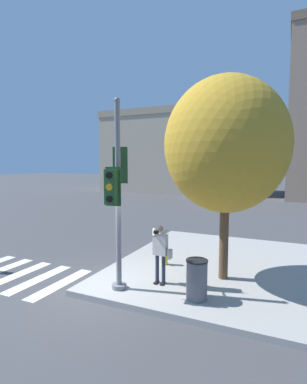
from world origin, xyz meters
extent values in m
plane|color=#424244|center=(0.00, 0.00, 0.00)|extent=(160.00, 160.00, 0.00)
cube|color=#9E9B96|center=(3.50, 3.50, 0.08)|extent=(8.00, 8.00, 0.16)
cube|color=silver|center=(-1.20, 0.08, 0.00)|extent=(0.43, 2.55, 0.01)
cube|color=silver|center=(-2.10, 0.08, 0.00)|extent=(0.43, 2.55, 0.01)
cube|color=silver|center=(-3.00, 0.08, 0.00)|extent=(0.43, 2.55, 0.01)
cylinder|color=slate|center=(0.76, 0.23, 0.22)|extent=(0.42, 0.42, 0.12)
cylinder|color=slate|center=(0.76, 0.23, 2.77)|extent=(0.15, 0.15, 4.98)
sphere|color=slate|center=(0.76, 0.23, 5.30)|extent=(0.16, 0.16, 0.16)
cylinder|color=slate|center=(0.69, 0.43, 3.59)|extent=(0.15, 0.28, 0.05)
cube|color=#234C23|center=(0.60, 0.68, 3.59)|extent=(0.36, 0.33, 0.90)
cube|color=#234C23|center=(0.64, 0.56, 3.59)|extent=(0.40, 0.17, 1.02)
cylinder|color=black|center=(0.55, 0.81, 3.89)|extent=(0.17, 0.09, 0.17)
cylinder|color=orange|center=(0.55, 0.81, 3.59)|extent=(0.17, 0.09, 0.17)
cylinder|color=black|center=(0.55, 0.81, 3.29)|extent=(0.17, 0.09, 0.17)
cylinder|color=slate|center=(0.80, 0.02, 3.04)|extent=(0.10, 0.29, 0.05)
cube|color=#234C23|center=(0.85, -0.24, 3.04)|extent=(0.34, 0.29, 0.90)
cube|color=#234C23|center=(0.83, -0.11, 3.04)|extent=(0.42, 0.10, 1.02)
cylinder|color=black|center=(0.87, -0.37, 3.34)|extent=(0.17, 0.06, 0.17)
cylinder|color=orange|center=(0.87, -0.37, 3.04)|extent=(0.17, 0.06, 0.17)
cylinder|color=black|center=(0.87, -0.37, 2.74)|extent=(0.17, 0.06, 0.17)
cube|color=black|center=(1.57, 0.99, 0.18)|extent=(0.09, 0.24, 0.05)
cube|color=black|center=(1.77, 0.99, 0.18)|extent=(0.09, 0.24, 0.05)
cylinder|color=#282D42|center=(1.57, 1.05, 0.58)|extent=(0.11, 0.11, 0.85)
cylinder|color=#282D42|center=(1.77, 1.05, 0.58)|extent=(0.11, 0.11, 0.85)
cube|color=beige|center=(1.67, 1.05, 1.30)|extent=(0.40, 0.22, 0.60)
sphere|color=tan|center=(1.67, 1.05, 1.76)|extent=(0.19, 0.19, 0.19)
cube|color=black|center=(1.67, 0.74, 1.74)|extent=(0.12, 0.10, 0.09)
cylinder|color=black|center=(1.67, 0.67, 1.74)|extent=(0.06, 0.08, 0.06)
cylinder|color=beige|center=(1.53, 0.91, 1.67)|extent=(0.23, 0.35, 0.22)
cylinder|color=beige|center=(1.80, 0.91, 1.67)|extent=(0.23, 0.35, 0.22)
cube|color=#B7B2A8|center=(1.95, 1.07, 1.05)|extent=(0.10, 0.20, 0.26)
cylinder|color=brown|center=(3.25, 2.20, 1.54)|extent=(0.27, 0.27, 2.75)
ellipsoid|color=#BC8E28|center=(3.25, 2.20, 4.18)|extent=(3.61, 3.61, 3.98)
cylinder|color=yellow|center=(1.17, 2.61, 0.47)|extent=(0.18, 0.18, 0.62)
sphere|color=yellow|center=(1.17, 2.61, 0.83)|extent=(0.16, 0.16, 0.16)
cylinder|color=yellow|center=(1.17, 2.49, 0.54)|extent=(0.08, 0.06, 0.08)
cylinder|color=#5B5B60|center=(2.92, 0.50, 0.66)|extent=(0.54, 0.54, 0.99)
cylinder|color=black|center=(2.92, 0.50, 1.17)|extent=(0.57, 0.57, 0.04)
cube|color=tan|center=(-9.09, 29.98, 4.71)|extent=(17.01, 8.53, 9.42)
cube|color=gray|center=(-9.09, 29.98, 9.82)|extent=(17.21, 8.73, 0.80)
camera|label=1|loc=(5.01, -6.70, 3.65)|focal=28.00mm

